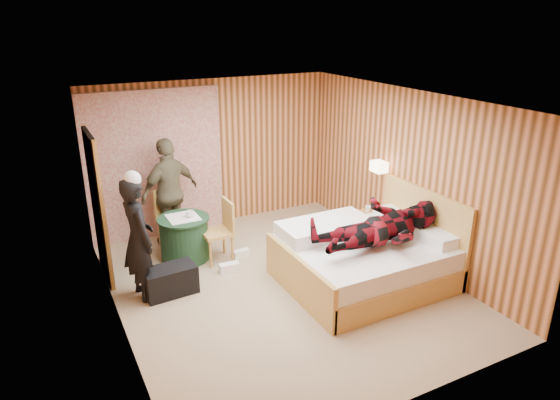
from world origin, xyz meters
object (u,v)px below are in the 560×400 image
bed (367,257)px  woman_standing (138,239)px  duffel_bag (170,281)px  chair_far (170,212)px  man_on_bed (383,217)px  wall_lamp (379,167)px  nightstand (372,229)px  round_table (184,238)px  man_at_table (170,192)px  chair_near (222,226)px

bed → woman_standing: size_ratio=1.34×
bed → duffel_bag: (-2.51, 0.88, -0.15)m
chair_far → man_on_bed: bearing=-71.4°
wall_lamp → bed: bearing=-132.8°
bed → nightstand: (0.76, 0.89, -0.07)m
wall_lamp → duffel_bag: wall_lamp is taller
wall_lamp → man_on_bed: size_ratio=0.15×
round_table → man_at_table: 0.82m
chair_far → woman_standing: (-0.78, -1.38, 0.27)m
chair_far → bed: bearing=-69.2°
nightstand → wall_lamp: bearing=-21.6°
wall_lamp → round_table: wall_lamp is taller
round_table → nightstand: bearing=-17.5°
man_on_bed → man_at_table: bearing=128.0°
chair_near → duffel_bag: chair_near is taller
wall_lamp → nightstand: size_ratio=0.48×
duffel_bag → woman_standing: size_ratio=0.41×
bed → chair_near: (-1.54, 1.49, 0.20)m
wall_lamp → chair_far: wall_lamp is taller
nightstand → chair_near: (-2.30, 0.60, 0.27)m
chair_far → duffel_bag: 1.60m
man_at_table → wall_lamp: bearing=131.9°
round_table → man_on_bed: size_ratio=0.43×
bed → round_table: 2.69m
round_table → woman_standing: bearing=-136.2°
man_on_bed → chair_far: bearing=128.7°
duffel_bag → nightstand: bearing=-3.6°
wall_lamp → nightstand: 1.03m
bed → man_on_bed: (0.03, -0.23, 0.68)m
chair_near → man_on_bed: 2.38m
chair_near → man_at_table: size_ratio=0.54×
duffel_bag → man_at_table: (0.48, 1.53, 0.67)m
chair_far → chair_near: chair_near is taller
bed → man_at_table: size_ratio=1.27×
chair_far → woman_standing: 1.61m
chair_far → man_on_bed: size_ratio=0.53×
round_table → man_at_table: (-0.00, 0.64, 0.52)m
chair_near → chair_far: bearing=-149.8°
duffel_bag → man_on_bed: man_on_bed is taller
chair_far → chair_near: bearing=-79.7°
chair_near → round_table: bearing=-119.7°
bed → round_table: size_ratio=2.87×
chair_far → chair_near: 1.03m
round_table → chair_near: 0.60m
wall_lamp → woman_standing: woman_standing is taller
nightstand → chair_far: size_ratio=0.58×
nightstand → duffel_bag: size_ratio=0.80×
wall_lamp → bed: 1.52m
man_at_table → bed: bearing=110.5°
wall_lamp → duffel_bag: bearing=179.8°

